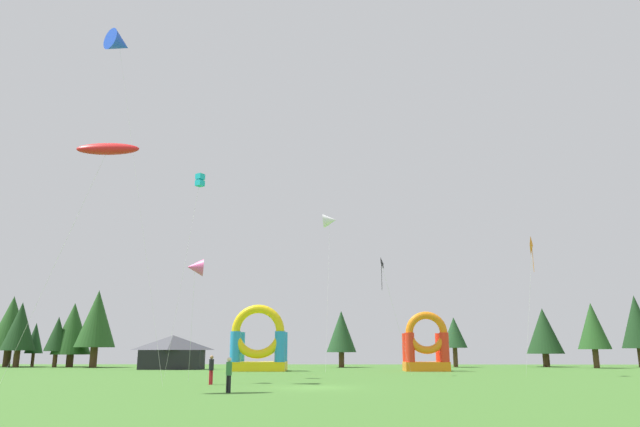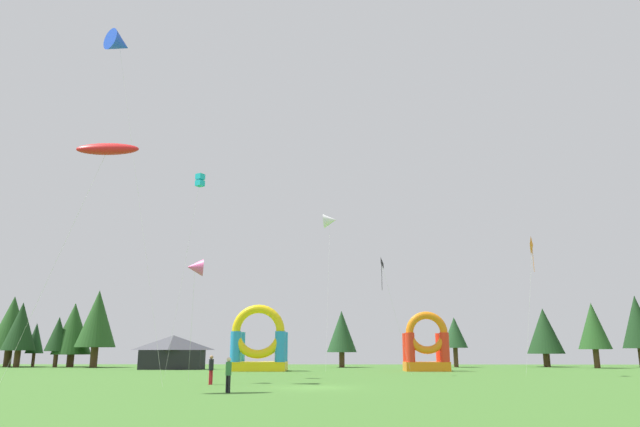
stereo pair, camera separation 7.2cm
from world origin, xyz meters
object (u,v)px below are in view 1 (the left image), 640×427
Objects in this scene: kite_black_diamond at (381,265)px; kite_red_parafoil at (108,149)px; inflatable_red_slide at (259,347)px; festival_tent at (172,352)px; kite_orange_diamond at (533,247)px; kite_white_delta at (330,221)px; person_far_side at (211,367)px; person_left_edge at (229,372)px; kite_pink_delta at (195,267)px; kite_blue_delta at (119,43)px; inflatable_yellow_castle at (426,349)px; kite_cyan_box at (200,181)px.

kite_red_parafoil is (-17.87, -21.67, 3.91)m from kite_black_diamond.
kite_red_parafoil reaches higher than inflatable_red_slide.
kite_orange_diamond is at bearing -24.06° from festival_tent.
kite_white_delta reaches higher than kite_red_parafoil.
kite_red_parafoil reaches higher than person_far_side.
kite_black_diamond is 5.73× the size of person_left_edge.
kite_orange_diamond is (28.65, 12.01, 3.50)m from kite_pink_delta.
kite_pink_delta is 23.96m from inflatable_red_slide.
kite_pink_delta is 19.26m from kite_black_diamond.
kite_red_parafoil is at bearing -68.25° from kite_blue_delta.
kite_orange_diamond is at bearing 33.49° from kite_red_parafoil.
festival_tent is (-9.17, 28.89, -6.08)m from kite_pink_delta.
kite_white_delta is 32.72m from kite_blue_delta.
kite_red_parafoil is 7.80× the size of person_far_side.
kite_pink_delta is 0.71× the size of kite_orange_diamond.
kite_orange_diamond is 6.67× the size of person_left_edge.
inflatable_yellow_castle is (18.24, 25.65, 1.23)m from person_far_side.
inflatable_red_slide is (-0.07, 25.24, 1.46)m from person_far_side.
kite_cyan_box reaches higher than inflatable_yellow_castle.
festival_tent is at bearing 93.93° from kite_blue_delta.
inflatable_yellow_castle is at bearing 36.51° from kite_cyan_box.
kite_black_diamond is 1.48× the size of inflatable_red_slide.
kite_red_parafoil reaches higher than festival_tent.
kite_orange_diamond reaches higher than inflatable_yellow_castle.
kite_blue_delta reaches higher than kite_red_parafoil.
kite_cyan_box is at bearing -162.76° from kite_black_diamond.
inflatable_yellow_castle is 0.88× the size of festival_tent.
kite_blue_delta is at bearing -139.81° from inflatable_yellow_castle.
kite_orange_diamond reaches higher than inflatable_red_slide.
kite_blue_delta is at bearing 111.75° from kite_red_parafoil.
kite_orange_diamond is at bearing 22.74° from kite_pink_delta.
inflatable_yellow_castle reaches higher than festival_tent.
kite_cyan_box is 2.41× the size of festival_tent.
person_left_edge is at bearing -2.69° from kite_red_parafoil.
kite_blue_delta is at bearing -73.95° from person_far_side.
person_far_side is 25.29m from inflatable_red_slide.
kite_blue_delta is (-16.87, -26.61, 8.84)m from kite_white_delta.
kite_cyan_box reaches higher than festival_tent.
kite_blue_delta is 29.63m from person_left_edge.
kite_cyan_box reaches higher than person_left_edge.
inflatable_red_slide is 12.38m from festival_tent.
kite_black_diamond is 5.61× the size of person_far_side.
inflatable_yellow_castle reaches higher than person_left_edge.
kite_pink_delta is at bearing -72.39° from festival_tent.
kite_black_diamond is at bearing 28.83° from kite_blue_delta.
kite_cyan_box is 31.19m from kite_orange_diamond.
kite_black_diamond is 14.22m from kite_orange_diamond.
person_left_edge is 0.25× the size of festival_tent.
kite_pink_delta is at bearing -109.57° from kite_white_delta.
kite_white_delta is at bearing 108.41° from kite_black_diamond.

